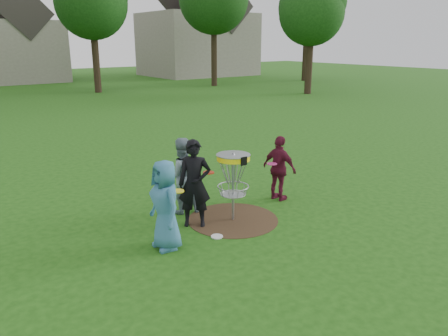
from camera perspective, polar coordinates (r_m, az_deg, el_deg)
ground at (r=8.76m, az=1.17°, el=-6.74°), size 100.00×100.00×0.00m
dirt_patch at (r=8.76m, az=1.17°, el=-6.71°), size 1.80×1.80×0.01m
player_blue at (r=7.40m, az=-7.67°, el=-4.81°), size 0.53×0.78×1.56m
player_black at (r=8.22m, az=-3.87°, el=-2.06°), size 0.73×0.69×1.69m
player_grey at (r=8.92m, az=-5.61°, el=-0.99°), size 0.89×0.77×1.57m
player_maroon at (r=9.66m, az=7.25°, el=-0.06°), size 0.50×0.90×1.45m
disc_on_grass at (r=8.02m, az=-0.93°, el=-8.94°), size 0.22×0.22×0.02m
disc_golf_basket at (r=8.41m, az=1.21°, el=-0.34°), size 0.66×0.67×1.38m
held_discs at (r=8.44m, az=-1.13°, el=-0.68°), size 2.84×1.18×0.16m
house_row at (r=40.63m, az=-23.48°, el=16.07°), size 44.50×10.65×11.62m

